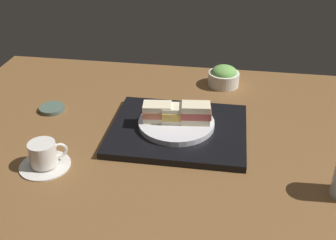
{
  "coord_description": "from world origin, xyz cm",
  "views": [
    {
      "loc": [
        -16.85,
        96.73,
        63.91
      ],
      "look_at": [
        -1.52,
        -0.72,
        5.0
      ],
      "focal_mm": 44.02,
      "sensor_mm": 36.0,
      "label": 1
    }
  ],
  "objects_px": {
    "coffee_cup": "(44,157)",
    "small_sauce_dish": "(52,109)",
    "sandwich_near": "(196,113)",
    "sandwich_middle": "(176,114)",
    "sandwich_far": "(157,112)",
    "sandwich_plate": "(176,123)",
    "salad_bowl": "(224,76)"
  },
  "relations": [
    {
      "from": "coffee_cup",
      "to": "small_sauce_dish",
      "type": "height_order",
      "value": "coffee_cup"
    },
    {
      "from": "small_sauce_dish",
      "to": "coffee_cup",
      "type": "bearing_deg",
      "value": 109.37
    },
    {
      "from": "small_sauce_dish",
      "to": "sandwich_near",
      "type": "bearing_deg",
      "value": 172.61
    },
    {
      "from": "sandwich_middle",
      "to": "sandwich_far",
      "type": "bearing_deg",
      "value": 4.03
    },
    {
      "from": "small_sauce_dish",
      "to": "sandwich_plate",
      "type": "bearing_deg",
      "value": 171.1
    },
    {
      "from": "small_sauce_dish",
      "to": "sandwich_far",
      "type": "bearing_deg",
      "value": 169.14
    },
    {
      "from": "sandwich_middle",
      "to": "salad_bowl",
      "type": "relative_size",
      "value": 0.8
    },
    {
      "from": "sandwich_near",
      "to": "sandwich_far",
      "type": "height_order",
      "value": "sandwich_near"
    },
    {
      "from": "sandwich_plate",
      "to": "sandwich_near",
      "type": "relative_size",
      "value": 2.4
    },
    {
      "from": "sandwich_middle",
      "to": "sandwich_far",
      "type": "xyz_separation_m",
      "value": [
        0.05,
        0.0,
        0.0
      ]
    },
    {
      "from": "sandwich_far",
      "to": "sandwich_plate",
      "type": "bearing_deg",
      "value": -175.97
    },
    {
      "from": "sandwich_middle",
      "to": "small_sauce_dish",
      "type": "height_order",
      "value": "sandwich_middle"
    },
    {
      "from": "sandwich_near",
      "to": "coffee_cup",
      "type": "distance_m",
      "value": 0.42
    },
    {
      "from": "sandwich_middle",
      "to": "small_sauce_dish",
      "type": "xyz_separation_m",
      "value": [
        0.4,
        -0.06,
        -0.05
      ]
    },
    {
      "from": "salad_bowl",
      "to": "sandwich_plate",
      "type": "bearing_deg",
      "value": 69.74
    },
    {
      "from": "coffee_cup",
      "to": "small_sauce_dish",
      "type": "distance_m",
      "value": 0.29
    },
    {
      "from": "sandwich_near",
      "to": "coffee_cup",
      "type": "bearing_deg",
      "value": 31.04
    },
    {
      "from": "sandwich_plate",
      "to": "sandwich_middle",
      "type": "xyz_separation_m",
      "value": [
        -0.0,
        0.0,
        0.03
      ]
    },
    {
      "from": "sandwich_far",
      "to": "coffee_cup",
      "type": "relative_size",
      "value": 0.66
    },
    {
      "from": "sandwich_plate",
      "to": "small_sauce_dish",
      "type": "xyz_separation_m",
      "value": [
        0.4,
        -0.06,
        -0.02
      ]
    },
    {
      "from": "sandwich_far",
      "to": "coffee_cup",
      "type": "bearing_deg",
      "value": 39.7
    },
    {
      "from": "sandwich_far",
      "to": "small_sauce_dish",
      "type": "xyz_separation_m",
      "value": [
        0.35,
        -0.07,
        -0.06
      ]
    },
    {
      "from": "sandwich_middle",
      "to": "sandwich_far",
      "type": "height_order",
      "value": "sandwich_far"
    },
    {
      "from": "sandwich_plate",
      "to": "sandwich_far",
      "type": "relative_size",
      "value": 2.55
    },
    {
      "from": "sandwich_middle",
      "to": "sandwich_near",
      "type": "bearing_deg",
      "value": -175.97
    },
    {
      "from": "sandwich_plate",
      "to": "coffee_cup",
      "type": "distance_m",
      "value": 0.37
    },
    {
      "from": "coffee_cup",
      "to": "small_sauce_dish",
      "type": "relative_size",
      "value": 1.64
    },
    {
      "from": "sandwich_plate",
      "to": "sandwich_far",
      "type": "bearing_deg",
      "value": 4.03
    },
    {
      "from": "coffee_cup",
      "to": "sandwich_middle",
      "type": "bearing_deg",
      "value": -145.17
    },
    {
      "from": "sandwich_middle",
      "to": "salad_bowl",
      "type": "height_order",
      "value": "sandwich_middle"
    },
    {
      "from": "sandwich_near",
      "to": "sandwich_far",
      "type": "relative_size",
      "value": 1.06
    },
    {
      "from": "sandwich_near",
      "to": "coffee_cup",
      "type": "relative_size",
      "value": 0.7
    }
  ]
}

